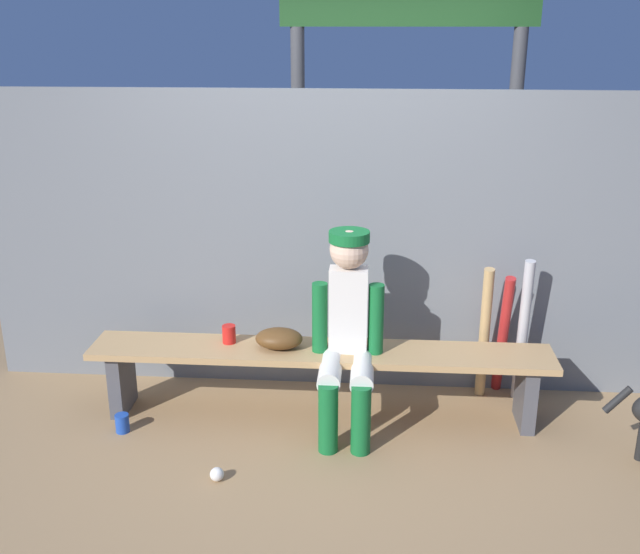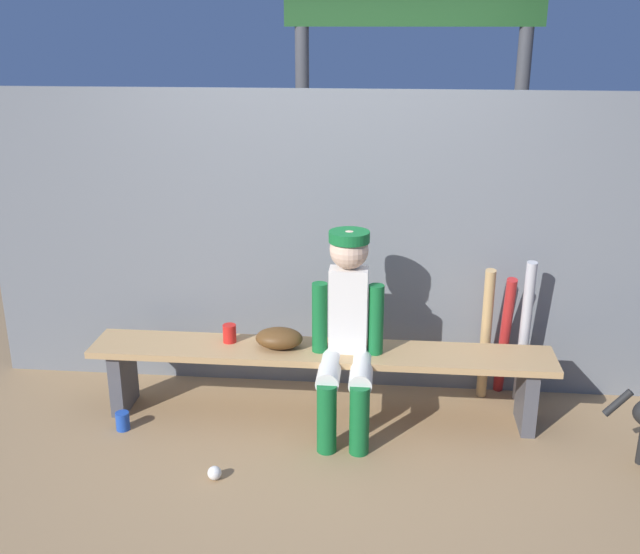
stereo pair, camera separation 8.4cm
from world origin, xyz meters
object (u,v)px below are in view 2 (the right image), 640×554
object	(u,v)px
dugout_bench	(320,363)
cup_on_bench	(230,333)
bat_aluminum_red	(505,337)
player_seated	(347,328)
bat_aluminum_silver	(525,333)
baseball_glove	(279,338)
cup_on_ground	(123,421)
baseball	(215,473)
scoreboard	(422,4)
bat_wood_tan	(486,335)

from	to	relation	value
dugout_bench	cup_on_bench	distance (m)	0.57
bat_aluminum_red	cup_on_bench	distance (m)	1.70
player_seated	bat_aluminum_silver	xyz separation A→B (m)	(1.06, 0.41, -0.16)
player_seated	baseball_glove	xyz separation A→B (m)	(-0.41, 0.11, -0.13)
bat_aluminum_red	cup_on_ground	bearing A→B (deg)	-164.59
baseball	player_seated	bearing A→B (deg)	42.79
cup_on_ground	cup_on_bench	size ratio (longest dim) A/B	1.00
bat_aluminum_silver	baseball	size ratio (longest dim) A/B	12.68
player_seated	bat_aluminum_red	xyz separation A→B (m)	(0.96, 0.46, -0.22)
baseball_glove	bat_aluminum_red	size ratio (longest dim) A/B	0.33
bat_aluminum_silver	cup_on_ground	size ratio (longest dim) A/B	8.53
baseball	cup_on_ground	size ratio (longest dim) A/B	0.67
dugout_bench	scoreboard	size ratio (longest dim) A/B	0.79
cup_on_bench	cup_on_ground	bearing A→B (deg)	-151.15
baseball	cup_on_ground	xyz separation A→B (m)	(-0.65, 0.44, 0.02)
bat_wood_tan	player_seated	bearing A→B (deg)	-154.12
bat_wood_tan	cup_on_ground	bearing A→B (deg)	-165.20
baseball	scoreboard	world-z (taller)	scoreboard
baseball	cup_on_ground	world-z (taller)	cup_on_ground
dugout_bench	bat_wood_tan	world-z (taller)	bat_wood_tan
dugout_bench	cup_on_ground	xyz separation A→B (m)	(-1.14, -0.27, -0.30)
dugout_bench	bat_wood_tan	bearing A→B (deg)	16.50
bat_aluminum_red	bat_aluminum_silver	size ratio (longest dim) A/B	0.90
baseball_glove	player_seated	bearing A→B (deg)	-14.99
player_seated	cup_on_bench	distance (m)	0.75
cup_on_bench	scoreboard	size ratio (longest dim) A/B	0.03
scoreboard	bat_aluminum_silver	bearing A→B (deg)	-60.52
bat_aluminum_red	baseball	bearing A→B (deg)	-146.49
bat_wood_tan	scoreboard	distance (m)	2.31
bat_aluminum_silver	cup_on_ground	xyz separation A→B (m)	(-2.36, -0.57, -0.42)
cup_on_bench	bat_aluminum_red	bearing A→B (deg)	10.15
scoreboard	dugout_bench	bearing A→B (deg)	-110.69
player_seated	bat_aluminum_silver	bearing A→B (deg)	21.02
player_seated	baseball_glove	world-z (taller)	player_seated
baseball	cup_on_bench	size ratio (longest dim) A/B	0.67
baseball_glove	bat_wood_tan	distance (m)	1.27
bat_aluminum_red	cup_on_ground	size ratio (longest dim) A/B	7.66
bat_aluminum_silver	cup_on_bench	world-z (taller)	bat_aluminum_silver
bat_aluminum_red	cup_on_bench	size ratio (longest dim) A/B	7.66
baseball_glove	scoreboard	size ratio (longest dim) A/B	0.08
dugout_bench	baseball	distance (m)	0.92
player_seated	baseball	distance (m)	1.07
player_seated	bat_wood_tan	distance (m)	0.94
dugout_bench	bat_aluminum_silver	world-z (taller)	bat_aluminum_silver
bat_wood_tan	cup_on_ground	distance (m)	2.24
dugout_bench	bat_aluminum_red	distance (m)	1.18
bat_aluminum_silver	scoreboard	world-z (taller)	scoreboard
bat_aluminum_red	baseball	xyz separation A→B (m)	(-1.61, -1.06, -0.38)
baseball_glove	bat_wood_tan	bearing A→B (deg)	13.40
dugout_bench	bat_wood_tan	distance (m)	1.04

